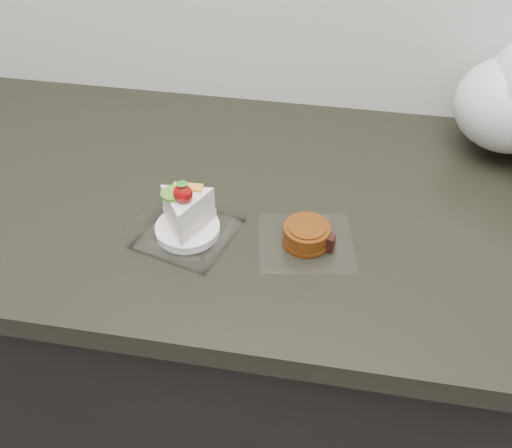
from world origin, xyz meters
TOP-DOWN VIEW (x-y plane):
  - counter at (0.00, 1.69)m, footprint 2.04×0.64m
  - cake_tray at (-0.11, 1.57)m, footprint 0.17×0.17m
  - mooncake_wrap at (0.07, 1.59)m, footprint 0.16×0.16m

SIDE VIEW (x-z plane):
  - counter at x=0.00m, z-range 0.00..0.90m
  - mooncake_wrap at x=0.07m, z-range 0.90..0.93m
  - cake_tray at x=-0.11m, z-range 0.88..0.98m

